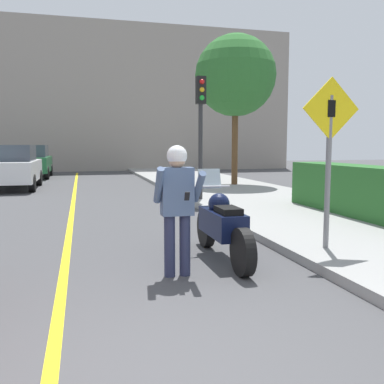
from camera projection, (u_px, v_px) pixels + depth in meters
The scene contains 11 objects.
sidewalk_curb at pixel (368, 231), 7.96m from camera, with size 4.40×44.00×0.14m.
road_center_line at pixel (70, 229), 8.55m from camera, with size 0.12×36.00×0.01m.
building_backdrop at pixel (85, 97), 27.42m from camera, with size 28.00×1.20×9.52m.
motorcycle at pixel (222, 225), 6.23m from camera, with size 0.62×2.29×1.30m.
person_biker at pixel (177, 197), 5.38m from camera, with size 0.59×0.46×1.67m.
crossing_sign at pixel (329, 147), 6.25m from camera, with size 0.91×0.08×2.51m.
traffic_light at pixel (201, 114), 12.01m from camera, with size 0.26×0.30×3.44m.
hedge_row at pixel (366, 191), 9.21m from camera, with size 0.90×4.99×1.09m.
street_tree at pixel (235, 76), 16.41m from camera, with size 3.11×3.11×5.75m.
parked_car_white at pixel (12, 167), 16.24m from camera, with size 1.88×4.20×1.68m.
parked_car_green at pixel (31, 161), 21.90m from camera, with size 1.88×4.20×1.68m.
Camera 1 is at (-0.34, -2.76, 1.67)m, focal length 40.00 mm.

